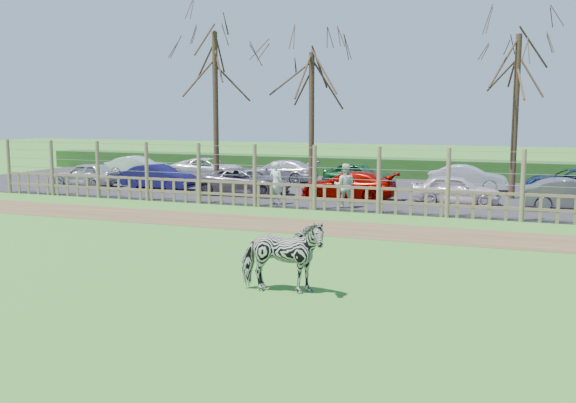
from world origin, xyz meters
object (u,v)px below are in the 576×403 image
(car_4, at_px, (455,190))
(tree_mid, at_px, (312,88))
(tree_left, at_px, (215,72))
(car_11, at_px, (468,178))
(tree_right, at_px, (517,76))
(visitor_b, at_px, (345,186))
(car_2, at_px, (245,181))
(car_0, at_px, (86,174))
(car_1, at_px, (159,177))
(car_12, at_px, (572,182))
(car_9, at_px, (279,171))
(zebra, at_px, (282,256))
(visitor_a, at_px, (276,183))
(car_3, at_px, (348,185))
(car_5, at_px, (572,195))
(car_7, at_px, (138,167))
(car_8, at_px, (209,169))
(car_10, at_px, (358,174))

(car_4, bearing_deg, tree_mid, 67.54)
(tree_left, bearing_deg, car_11, 17.81)
(car_4, bearing_deg, tree_right, -41.50)
(visitor_b, distance_m, car_2, 5.79)
(car_0, bearing_deg, car_1, 91.59)
(tree_right, relative_size, car_1, 2.02)
(tree_right, relative_size, car_12, 1.70)
(tree_right, bearing_deg, tree_left, -173.66)
(car_4, distance_m, car_9, 10.85)
(zebra, relative_size, visitor_a, 1.06)
(tree_left, height_order, visitor_a, tree_left)
(tree_mid, distance_m, tree_right, 9.02)
(car_3, height_order, car_12, same)
(visitor_a, bearing_deg, zebra, 126.26)
(car_5, bearing_deg, zebra, 148.70)
(car_0, bearing_deg, car_4, 89.47)
(zebra, relative_size, car_0, 0.52)
(car_4, height_order, car_12, same)
(car_1, xyz_separation_m, car_2, (4.71, -0.32, 0.00))
(car_3, relative_size, car_5, 1.14)
(tree_right, height_order, car_1, tree_right)
(car_0, height_order, car_9, same)
(visitor_b, xyz_separation_m, car_7, (-14.31, 7.21, -0.26))
(tree_left, distance_m, tree_mid, 4.67)
(car_11, bearing_deg, car_12, -94.19)
(car_8, bearing_deg, car_4, -112.46)
(car_2, distance_m, car_8, 6.91)
(tree_mid, relative_size, visitor_a, 3.96)
(zebra, bearing_deg, visitor_b, 0.05)
(car_2, relative_size, car_5, 1.19)
(car_0, bearing_deg, visitor_b, 79.68)
(visitor_a, distance_m, car_11, 10.12)
(tree_left, relative_size, car_8, 1.82)
(visitor_a, relative_size, car_1, 0.47)
(car_9, relative_size, car_11, 1.14)
(car_5, relative_size, car_8, 0.84)
(zebra, xyz_separation_m, car_10, (-3.42, 19.25, -0.14))
(car_0, xyz_separation_m, car_5, (22.42, -0.13, 0.00))
(car_3, bearing_deg, car_8, -116.21)
(tree_mid, xyz_separation_m, car_1, (-7.06, -2.12, -4.23))
(tree_left, distance_m, tree_right, 13.59)
(tree_mid, xyz_separation_m, car_2, (-2.35, -2.43, -4.23))
(car_8, bearing_deg, car_10, -93.22)
(car_7, relative_size, car_9, 0.88)
(tree_left, xyz_separation_m, car_4, (11.42, -1.25, -4.98))
(tree_left, distance_m, zebra, 18.88)
(zebra, bearing_deg, car_3, 0.46)
(car_8, xyz_separation_m, car_11, (13.85, -0.08, 0.00))
(tree_right, xyz_separation_m, car_10, (-7.43, 2.16, -4.60))
(car_10, bearing_deg, car_0, 118.11)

